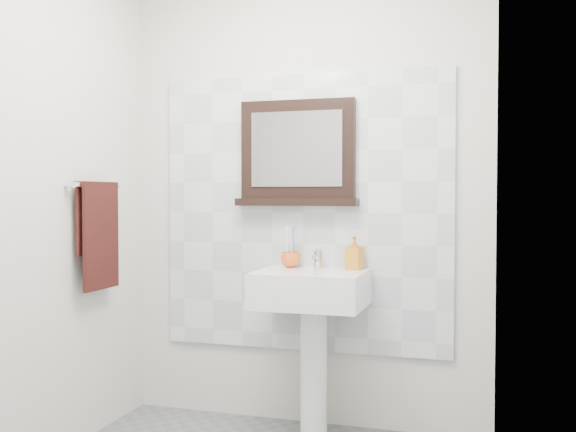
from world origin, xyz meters
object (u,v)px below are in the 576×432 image
Objects in this scene: pedestal_sink at (311,307)px; framed_mirror at (298,156)px; hand_towel at (98,227)px; toothbrush_cup at (291,260)px; soap_dispenser at (354,253)px.

framed_mirror is at bearing 124.68° from pedestal_sink.
toothbrush_cup is at bearing 26.06° from hand_towel.
framed_mirror reaches higher than pedestal_sink.
toothbrush_cup is (-0.15, 0.13, 0.22)m from pedestal_sink.
soap_dispenser is at bearing 34.73° from pedestal_sink.
toothbrush_cup is 0.60× the size of soap_dispenser.
soap_dispenser is at bearing 1.64° from toothbrush_cup.
soap_dispenser is at bearing 19.85° from hand_towel.
soap_dispenser is (0.34, 0.01, 0.05)m from toothbrush_cup.
pedestal_sink is at bearing 16.63° from hand_towel.
framed_mirror is (0.02, 0.06, 0.56)m from toothbrush_cup.
pedestal_sink is 1.75× the size of hand_towel.
hand_towel is at bearing -145.25° from soap_dispenser.
framed_mirror is at bearing -174.05° from soap_dispenser.
hand_towel reaches higher than soap_dispenser.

